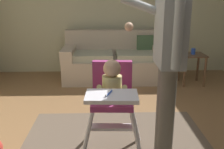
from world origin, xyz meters
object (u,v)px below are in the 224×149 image
(couch, at_px, (115,61))
(high_chair, at_px, (112,92))
(adult_standing, at_px, (168,58))
(side_table, at_px, (192,62))
(sippy_cup, at_px, (193,51))

(couch, bearing_deg, high_chair, -2.99)
(adult_standing, distance_m, side_table, 2.38)
(adult_standing, relative_size, side_table, 3.23)
(couch, height_order, sippy_cup, couch)
(couch, relative_size, sippy_cup, 18.04)
(couch, height_order, high_chair, high_chair)
(sippy_cup, bearing_deg, side_table, 180.00)
(couch, bearing_deg, side_table, 74.91)
(adult_standing, bearing_deg, high_chair, 0.25)
(couch, distance_m, sippy_cup, 1.37)
(side_table, bearing_deg, sippy_cup, 0.00)
(adult_standing, bearing_deg, sippy_cup, -113.27)
(high_chair, height_order, adult_standing, adult_standing)
(high_chair, bearing_deg, side_table, 148.32)
(couch, bearing_deg, adult_standing, 7.99)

